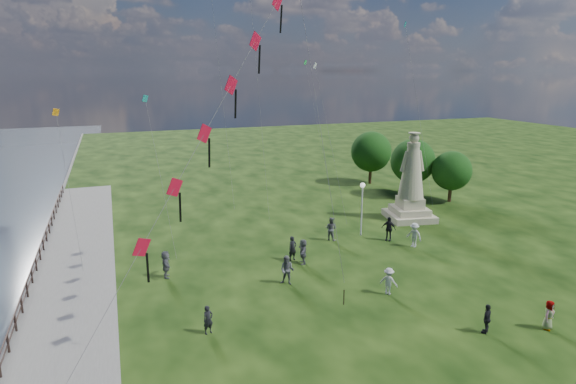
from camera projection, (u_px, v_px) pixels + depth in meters
name	position (u px, v px, depth m)	size (l,w,h in m)	color
waterfront	(47.00, 304.00, 27.27)	(200.00, 200.00, 1.51)	#364551
statue	(411.00, 187.00, 42.10)	(4.40, 4.40, 7.70)	tan
lamppost	(362.00, 198.00, 37.80)	(0.40, 0.40, 4.32)	silver
tree_row	(404.00, 159.00, 51.51)	(7.76, 14.13, 6.09)	#382314
person_0	(208.00, 320.00, 23.96)	(0.54, 0.36, 1.49)	black
person_1	(287.00, 270.00, 29.48)	(0.90, 0.55, 1.85)	#595960
person_2	(389.00, 281.00, 28.20)	(1.05, 0.54, 1.63)	silver
person_3	(487.00, 319.00, 24.00)	(0.91, 0.47, 1.56)	black
person_4	(549.00, 315.00, 24.36)	(0.76, 0.46, 1.55)	#595960
person_5	(166.00, 264.00, 30.51)	(1.64, 0.71, 1.76)	#595960
person_6	(293.00, 248.00, 33.25)	(0.63, 0.41, 1.73)	black
person_7	(331.00, 229.00, 37.23)	(0.89, 0.55, 1.84)	#595960
person_8	(414.00, 235.00, 35.78)	(1.20, 0.62, 1.86)	silver
person_9	(389.00, 229.00, 37.15)	(1.12, 0.57, 1.91)	black
person_11	(303.00, 251.00, 32.71)	(1.60, 0.69, 1.73)	#595960
red_kite_train	(216.00, 117.00, 23.77)	(12.33, 9.35, 17.09)	black
small_kites	(258.00, 47.00, 41.91)	(32.44, 18.97, 33.58)	teal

